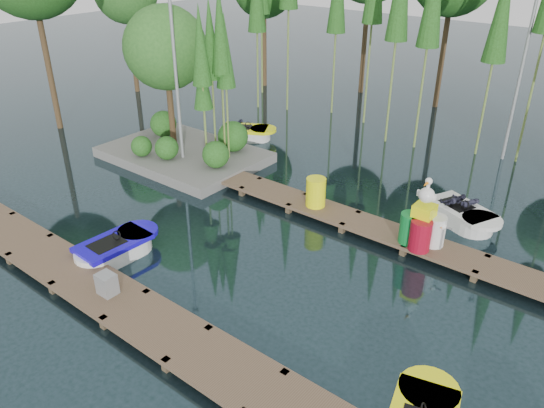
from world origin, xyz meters
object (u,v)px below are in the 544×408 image
Objects in this scene: boat_yellow_far at (246,133)px; drum_cluster at (422,226)px; boat_blue at (116,249)px; island at (178,78)px; yellow_barrel at (316,192)px; utility_cabinet at (107,284)px.

drum_cluster is (9.96, -3.97, 0.64)m from boat_yellow_far.
drum_cluster reaches higher than boat_blue.
boat_blue is at bearing -57.62° from island.
boat_yellow_far is 7.37m from yellow_barrel.
boat_yellow_far is at bearing 148.72° from yellow_barrel.
utility_cabinet is at bearing -38.70° from boat_blue.
boat_blue is (4.05, -6.39, -2.93)m from island.
utility_cabinet is (5.64, -7.79, -2.61)m from island.
yellow_barrel is at bearing -39.40° from boat_yellow_far.
boat_blue is 6.35m from yellow_barrel.
drum_cluster is (10.66, -0.95, -2.28)m from island.
island is at bearing 125.11° from boat_blue.
drum_cluster is at bearing -2.42° from yellow_barrel.
yellow_barrel is (1.35, 7.00, 0.20)m from utility_cabinet.
yellow_barrel is at bearing 177.58° from drum_cluster.
drum_cluster is at bearing 53.73° from utility_cabinet.
boat_yellow_far is at bearing 158.24° from drum_cluster.
yellow_barrel is (2.95, 5.60, 0.53)m from boat_blue.
island reaches higher than drum_cluster.
yellow_barrel is at bearing 64.97° from boat_blue.
yellow_barrel is 0.46× the size of drum_cluster.
utility_cabinet is 8.50m from drum_cluster.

